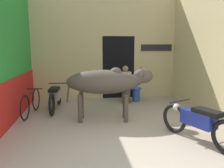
{
  "coord_description": "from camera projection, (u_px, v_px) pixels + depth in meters",
  "views": [
    {
      "loc": [
        -0.9,
        -3.14,
        1.84
      ],
      "look_at": [
        -0.14,
        2.15,
        0.96
      ],
      "focal_mm": 35.0,
      "sensor_mm": 36.0,
      "label": 1
    }
  ],
  "objects": [
    {
      "name": "ground_plane",
      "position": [
        140.0,
        165.0,
        3.5
      ],
      "size": [
        30.0,
        30.0,
        0.0
      ],
      "primitive_type": "plane",
      "color": "tan"
    },
    {
      "name": "wall_left_shopfront",
      "position": [
        4.0,
        46.0,
        5.13
      ],
      "size": [
        0.25,
        4.77,
        3.92
      ],
      "color": "green",
      "rests_on": "ground_plane"
    },
    {
      "name": "wall_back_with_doorway",
      "position": [
        109.0,
        53.0,
        8.15
      ],
      "size": [
        5.19,
        0.93,
        3.92
      ],
      "color": "#D1BC84",
      "rests_on": "ground_plane"
    },
    {
      "name": "wall_right_with_door",
      "position": [
        215.0,
        45.0,
        5.84
      ],
      "size": [
        0.22,
        4.77,
        3.92
      ],
      "color": "#D1BC84",
      "rests_on": "ground_plane"
    },
    {
      "name": "cow",
      "position": [
        107.0,
        82.0,
        5.51
      ],
      "size": [
        2.23,
        0.85,
        1.41
      ],
      "color": "#4C4238",
      "rests_on": "ground_plane"
    },
    {
      "name": "motorcycle_near",
      "position": [
        198.0,
        122.0,
        4.25
      ],
      "size": [
        0.86,
        1.75,
        0.76
      ],
      "color": "black",
      "rests_on": "ground_plane"
    },
    {
      "name": "motorcycle_far",
      "position": [
        56.0,
        96.0,
        6.58
      ],
      "size": [
        0.58,
        1.88,
        0.74
      ],
      "color": "black",
      "rests_on": "ground_plane"
    },
    {
      "name": "bicycle",
      "position": [
        31.0,
        103.0,
        6.07
      ],
      "size": [
        0.44,
        1.61,
        0.68
      ],
      "color": "black",
      "rests_on": "ground_plane"
    },
    {
      "name": "shopkeeper_seated",
      "position": [
        125.0,
        83.0,
        7.44
      ],
      "size": [
        0.38,
        0.33,
        1.26
      ],
      "color": "brown",
      "rests_on": "ground_plane"
    },
    {
      "name": "plastic_stool",
      "position": [
        136.0,
        94.0,
        7.63
      ],
      "size": [
        0.38,
        0.38,
        0.47
      ],
      "color": "#2856B2",
      "rests_on": "ground_plane"
    }
  ]
}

